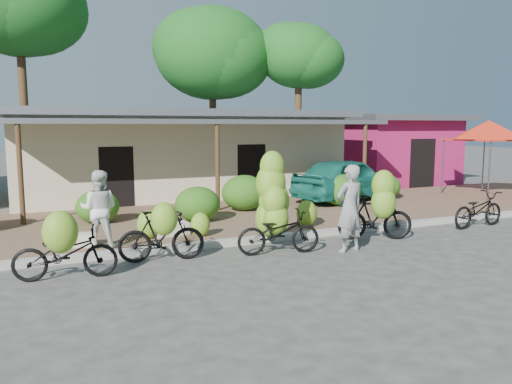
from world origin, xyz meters
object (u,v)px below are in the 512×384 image
sack_far (76,240)px  bystander (99,209)px  tree_far_center (13,2)px  bike_left (162,234)px  tree_near_right (294,54)px  teal_van (347,179)px  red_canopy (488,130)px  tree_center_right (208,52)px  bike_center (275,212)px  sack_near (171,229)px  bike_far_left (65,250)px  vendor (349,209)px  bike_right (377,211)px  bike_far_right (478,210)px

sack_far → bystander: size_ratio=0.44×
tree_far_center → bike_left: size_ratio=5.62×
tree_near_right → teal_van: 10.34m
red_canopy → bike_left: (-13.52, -3.92, -2.02)m
sack_far → bystander: 0.90m
tree_center_right → teal_van: bearing=-81.1°
teal_van → red_canopy: bearing=-118.2°
bike_center → sack_near: size_ratio=2.61×
tree_far_center → sack_near: 15.52m
sack_near → bystander: bystander is taller
bike_left → sack_far: (-1.55, 1.64, -0.33)m
tree_center_right → sack_far: bearing=-119.6°
red_canopy → teal_van: 5.98m
tree_near_right → bike_far_left: (-12.16, -13.89, -5.85)m
tree_far_center → bystander: size_ratio=5.99×
bike_far_left → sack_near: size_ratio=2.23×
red_canopy → sack_far: red_canopy is taller
tree_near_right → red_canopy: size_ratio=2.29×
tree_center_right → teal_van: 11.98m
tree_center_right → vendor: bearing=-98.1°
bike_center → sack_near: bike_center is taller
bike_center → teal_van: 7.40m
tree_near_right → teal_van: size_ratio=1.79×
bike_left → bystander: size_ratio=1.07×
bike_right → teal_van: 5.92m
tree_center_right → bike_right: (-1.10, -15.66, -5.84)m
bike_center → teal_van: bike_center is taller
bike_far_left → teal_van: (9.78, 5.48, 0.32)m
tree_center_right → bike_far_right: (2.49, -15.43, -6.08)m
bike_left → vendor: 4.08m
tree_near_right → bike_far_right: size_ratio=4.17×
bike_left → bike_center: (2.51, -0.10, 0.29)m
tree_far_center → teal_van: tree_far_center is taller
sack_near → sack_far: bearing=-173.2°
bike_right → vendor: 1.34m
bike_right → bike_far_right: (3.59, 0.23, -0.25)m
tree_far_center → tree_near_right: (13.00, -1.50, -1.64)m
vendor → tree_near_right: bearing=-121.5°
bike_right → tree_center_right: bearing=17.8°
sack_far → teal_van: bearing=19.5°
sack_near → red_canopy: bearing=8.9°
tree_near_right → sack_far: (-11.82, -11.75, -6.15)m
red_canopy → bystander: red_canopy is taller
bike_center → tree_far_center: bearing=29.8°
sack_far → tree_near_right: bearing=44.8°
bike_center → sack_near: bearing=53.1°
bike_left → sack_near: size_ratio=2.13×
sack_far → red_canopy: bearing=8.6°
vendor → teal_van: size_ratio=0.43×
tree_far_center → bike_far_left: 17.14m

